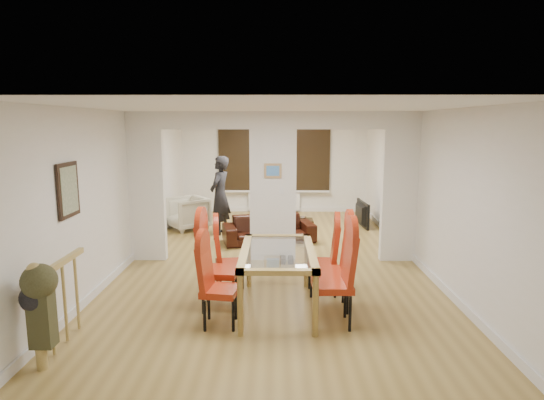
{
  "coord_description": "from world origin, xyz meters",
  "views": [
    {
      "loc": [
        0.07,
        -7.83,
        2.4
      ],
      "look_at": [
        -0.02,
        0.6,
        0.97
      ],
      "focal_mm": 30.0,
      "sensor_mm": 36.0,
      "label": 1
    }
  ],
  "objects_px": {
    "dining_chair_rb": "(331,266)",
    "dining_chair_ra": "(332,278)",
    "dining_table": "(278,279)",
    "dining_chair_lc": "(230,259)",
    "television": "(358,214)",
    "sofa": "(269,229)",
    "dining_chair_rc": "(322,258)",
    "person": "(220,195)",
    "bowl": "(302,218)",
    "dining_chair_la": "(220,284)",
    "coffee_table": "(293,224)",
    "bottle": "(294,213)",
    "armchair": "(188,213)",
    "dining_chair_lb": "(220,265)"
  },
  "relations": [
    {
      "from": "dining_chair_rb",
      "to": "dining_chair_ra",
      "type": "bearing_deg",
      "value": -95.94
    },
    {
      "from": "dining_table",
      "to": "dining_chair_rb",
      "type": "height_order",
      "value": "dining_chair_rb"
    },
    {
      "from": "dining_chair_lc",
      "to": "television",
      "type": "bearing_deg",
      "value": 49.91
    },
    {
      "from": "sofa",
      "to": "dining_chair_rc",
      "type": "bearing_deg",
      "value": -87.76
    },
    {
      "from": "dining_chair_rb",
      "to": "person",
      "type": "xyz_separation_m",
      "value": [
        -1.94,
        4.07,
        0.28
      ]
    },
    {
      "from": "dining_chair_ra",
      "to": "bowl",
      "type": "bearing_deg",
      "value": 89.36
    },
    {
      "from": "dining_chair_la",
      "to": "dining_chair_lc",
      "type": "height_order",
      "value": "dining_chair_la"
    },
    {
      "from": "dining_chair_rc",
      "to": "sofa",
      "type": "xyz_separation_m",
      "value": [
        -0.81,
        2.84,
        -0.25
      ]
    },
    {
      "from": "dining_table",
      "to": "coffee_table",
      "type": "bearing_deg",
      "value": 85.35
    },
    {
      "from": "coffee_table",
      "to": "dining_chair_ra",
      "type": "bearing_deg",
      "value": -86.92
    },
    {
      "from": "dining_chair_la",
      "to": "bottle",
      "type": "height_order",
      "value": "dining_chair_la"
    },
    {
      "from": "dining_table",
      "to": "dining_chair_lc",
      "type": "bearing_deg",
      "value": 141.65
    },
    {
      "from": "television",
      "to": "armchair",
      "type": "bearing_deg",
      "value": 91.39
    },
    {
      "from": "dining_table",
      "to": "bottle",
      "type": "relative_size",
      "value": 5.91
    },
    {
      "from": "dining_chair_la",
      "to": "dining_chair_ra",
      "type": "xyz_separation_m",
      "value": [
        1.33,
        0.04,
        0.07
      ]
    },
    {
      "from": "dining_chair_lc",
      "to": "sofa",
      "type": "relative_size",
      "value": 0.55
    },
    {
      "from": "dining_chair_rc",
      "to": "sofa",
      "type": "distance_m",
      "value": 2.96
    },
    {
      "from": "dining_chair_lc",
      "to": "armchair",
      "type": "height_order",
      "value": "dining_chair_lc"
    },
    {
      "from": "dining_table",
      "to": "armchair",
      "type": "relative_size",
      "value": 2.07
    },
    {
      "from": "dining_chair_lc",
      "to": "person",
      "type": "xyz_separation_m",
      "value": [
        -0.57,
        3.54,
        0.35
      ]
    },
    {
      "from": "dining_chair_rb",
      "to": "dining_chair_rc",
      "type": "bearing_deg",
      "value": 96.03
    },
    {
      "from": "dining_table",
      "to": "sofa",
      "type": "relative_size",
      "value": 0.92
    },
    {
      "from": "dining_chair_lc",
      "to": "armchair",
      "type": "xyz_separation_m",
      "value": [
        -1.38,
        3.98,
        -0.13
      ]
    },
    {
      "from": "sofa",
      "to": "bowl",
      "type": "bearing_deg",
      "value": 45.92
    },
    {
      "from": "dining_chair_la",
      "to": "person",
      "type": "relative_size",
      "value": 0.6
    },
    {
      "from": "dining_chair_lc",
      "to": "coffee_table",
      "type": "distance_m",
      "value": 4.22
    },
    {
      "from": "dining_table",
      "to": "dining_chair_lb",
      "type": "relative_size",
      "value": 1.44
    },
    {
      "from": "dining_chair_ra",
      "to": "television",
      "type": "height_order",
      "value": "dining_chair_ra"
    },
    {
      "from": "dining_table",
      "to": "armchair",
      "type": "distance_m",
      "value": 4.96
    },
    {
      "from": "dining_chair_ra",
      "to": "armchair",
      "type": "bearing_deg",
      "value": 116.88
    },
    {
      "from": "bottle",
      "to": "dining_chair_lc",
      "type": "bearing_deg",
      "value": -104.19
    },
    {
      "from": "dining_chair_ra",
      "to": "dining_chair_rc",
      "type": "relative_size",
      "value": 1.13
    },
    {
      "from": "dining_chair_rc",
      "to": "sofa",
      "type": "bearing_deg",
      "value": 109.83
    },
    {
      "from": "dining_chair_la",
      "to": "television",
      "type": "distance_m",
      "value": 6.0
    },
    {
      "from": "dining_chair_lc",
      "to": "coffee_table",
      "type": "height_order",
      "value": "dining_chair_lc"
    },
    {
      "from": "dining_chair_rc",
      "to": "bottle",
      "type": "distance_m",
      "value": 4.18
    },
    {
      "from": "coffee_table",
      "to": "bowl",
      "type": "bearing_deg",
      "value": 11.14
    },
    {
      "from": "dining_chair_ra",
      "to": "armchair",
      "type": "height_order",
      "value": "dining_chair_ra"
    },
    {
      "from": "dining_chair_lb",
      "to": "dining_chair_rc",
      "type": "bearing_deg",
      "value": 26.04
    },
    {
      "from": "dining_chair_lc",
      "to": "bowl",
      "type": "height_order",
      "value": "dining_chair_lc"
    },
    {
      "from": "dining_chair_ra",
      "to": "bottle",
      "type": "distance_m",
      "value": 5.21
    },
    {
      "from": "dining_table",
      "to": "sofa",
      "type": "bearing_deg",
      "value": 92.91
    },
    {
      "from": "dining_table",
      "to": "bowl",
      "type": "relative_size",
      "value": 7.59
    },
    {
      "from": "bottle",
      "to": "dining_table",
      "type": "bearing_deg",
      "value": -94.62
    },
    {
      "from": "television",
      "to": "dining_chair_rc",
      "type": "bearing_deg",
      "value": 159.67
    },
    {
      "from": "dining_table",
      "to": "dining_chair_lb",
      "type": "height_order",
      "value": "dining_chair_lb"
    },
    {
      "from": "dining_chair_rc",
      "to": "person",
      "type": "bearing_deg",
      "value": 122.01
    },
    {
      "from": "person",
      "to": "dining_chair_lc",
      "type": "bearing_deg",
      "value": 26.64
    },
    {
      "from": "dining_chair_rb",
      "to": "dining_chair_lc",
      "type": "bearing_deg",
      "value": 158.37
    },
    {
      "from": "dining_chair_la",
      "to": "dining_chair_rb",
      "type": "height_order",
      "value": "dining_chair_rb"
    }
  ]
}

